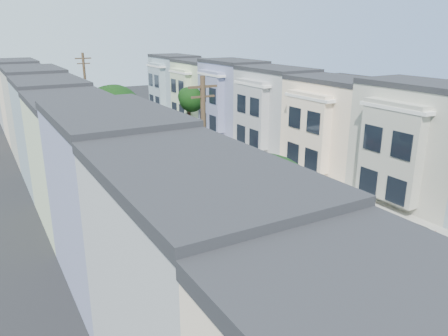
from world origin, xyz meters
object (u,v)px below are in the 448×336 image
tree_d (114,113)px  lead_sedan (195,150)px  fedex_truck (227,161)px  parked_left_d (162,189)px  parked_right_d (186,133)px  parked_left_c (243,253)px  tree_c (174,164)px  utility_pole_near (204,171)px  parked_right_b (420,240)px  utility_pole_far (87,103)px  tree_b (263,208)px  tree_e (79,102)px  tree_far_r (191,100)px  parked_right_c (225,151)px

tree_d → lead_sedan: tree_d is taller
fedex_truck → parked_left_d: 6.69m
parked_right_d → parked_left_c: bearing=-112.4°
tree_c → parked_right_d: size_ratio=1.78×
utility_pole_near → parked_right_b: (11.20, -5.54, -4.48)m
tree_c → parked_right_d: 25.39m
utility_pole_far → utility_pole_near: bearing=-90.0°
parked_right_d → tree_b: bearing=-112.5°
fedex_truck → utility_pole_near: bearing=-123.9°
lead_sedan → fedex_truck: bearing=-91.4°
tree_b → lead_sedan: tree_b is taller
tree_d → fedex_truck: tree_d is taller
tree_e → tree_far_r: bearing=-4.6°
tree_c → tree_d: size_ratio=0.83×
utility_pole_near → parked_left_d: (1.40, 9.83, -4.45)m
fedex_truck → parked_right_d: fedex_truck is taller
tree_far_r → parked_left_d: tree_far_r is taller
tree_e → parked_left_d: bearing=-86.0°
parked_left_c → parked_left_d: size_ratio=0.95×
tree_d → tree_far_r: (13.20, 12.54, -1.60)m
utility_pole_far → fedex_truck: 17.20m
tree_far_r → parked_right_b: bearing=-93.3°
tree_d → parked_right_c: bearing=2.8°
tree_d → parked_right_d: size_ratio=2.14×
tree_far_r → utility_pole_near: utility_pole_near is taller
tree_b → lead_sedan: bearing=70.4°
fedex_truck → parked_right_c: 6.84m
utility_pole_near → tree_d: bearing=90.0°
parked_right_b → parked_right_d: 31.99m
tree_far_r → parked_right_c: bearing=-99.4°
tree_b → tree_e: tree_b is taller
tree_d → parked_right_c: 12.27m
tree_d → utility_pole_near: 16.48m
lead_sedan → tree_b: bearing=-106.0°
utility_pole_near → parked_right_d: 29.09m
utility_pole_far → tree_far_r: bearing=12.9°
tree_e → parked_right_c: size_ratio=1.60×
tree_d → parked_right_c: tree_d is taller
tree_d → parked_right_d: 15.82m
tree_c → parked_right_b: bearing=-40.4°
tree_e → parked_right_b: 37.54m
utility_pole_near → utility_pole_far: bearing=90.0°
parked_left_c → tree_far_r: bearing=70.4°
tree_e → parked_left_d: tree_e is taller
utility_pole_near → fedex_truck: utility_pole_near is taller
tree_d → utility_pole_near: utility_pole_near is taller
tree_b → fedex_truck: tree_b is taller
tree_c → utility_pole_near: utility_pole_near is taller
tree_c → utility_pole_near: (0.00, -4.01, 0.68)m
tree_b → tree_far_r: 36.98m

